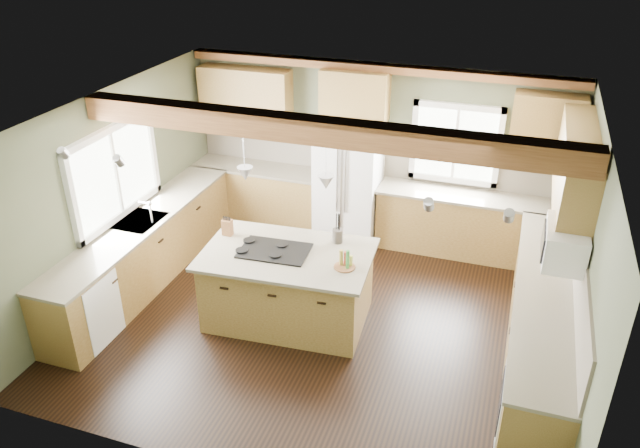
% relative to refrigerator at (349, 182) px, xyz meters
% --- Properties ---
extents(floor, '(5.60, 5.60, 0.00)m').
position_rel_refrigerator_xyz_m(floor, '(0.30, -2.12, -0.90)').
color(floor, black).
rests_on(floor, ground).
extents(ceiling, '(5.60, 5.60, 0.00)m').
position_rel_refrigerator_xyz_m(ceiling, '(0.30, -2.12, 1.70)').
color(ceiling, silver).
rests_on(ceiling, wall_back).
extents(wall_back, '(5.60, 0.00, 5.60)m').
position_rel_refrigerator_xyz_m(wall_back, '(0.30, 0.38, 0.40)').
color(wall_back, '#495039').
rests_on(wall_back, ground).
extents(wall_left, '(0.00, 5.00, 5.00)m').
position_rel_refrigerator_xyz_m(wall_left, '(-2.50, -2.12, 0.40)').
color(wall_left, '#495039').
rests_on(wall_left, ground).
extents(wall_right, '(0.00, 5.00, 5.00)m').
position_rel_refrigerator_xyz_m(wall_right, '(3.10, -2.12, 0.40)').
color(wall_right, '#495039').
rests_on(wall_right, ground).
extents(ceiling_beam, '(5.55, 0.26, 0.26)m').
position_rel_refrigerator_xyz_m(ceiling_beam, '(0.30, -2.24, 1.57)').
color(ceiling_beam, '#502C16').
rests_on(ceiling_beam, ceiling).
extents(soffit_trim, '(5.55, 0.20, 0.10)m').
position_rel_refrigerator_xyz_m(soffit_trim, '(0.30, 0.28, 1.64)').
color(soffit_trim, '#502C16').
rests_on(soffit_trim, ceiling).
extents(backsplash_back, '(5.58, 0.03, 0.58)m').
position_rel_refrigerator_xyz_m(backsplash_back, '(0.30, 0.36, 0.31)').
color(backsplash_back, brown).
rests_on(backsplash_back, wall_back).
extents(backsplash_right, '(0.03, 3.70, 0.58)m').
position_rel_refrigerator_xyz_m(backsplash_right, '(3.08, -2.07, 0.31)').
color(backsplash_right, brown).
rests_on(backsplash_right, wall_right).
extents(base_cab_back_left, '(2.02, 0.60, 0.88)m').
position_rel_refrigerator_xyz_m(base_cab_back_left, '(-1.49, 0.08, -0.46)').
color(base_cab_back_left, brown).
rests_on(base_cab_back_left, floor).
extents(counter_back_left, '(2.06, 0.64, 0.04)m').
position_rel_refrigerator_xyz_m(counter_back_left, '(-1.49, 0.08, 0.00)').
color(counter_back_left, brown).
rests_on(counter_back_left, base_cab_back_left).
extents(base_cab_back_right, '(2.62, 0.60, 0.88)m').
position_rel_refrigerator_xyz_m(base_cab_back_right, '(1.79, 0.08, -0.46)').
color(base_cab_back_right, brown).
rests_on(base_cab_back_right, floor).
extents(counter_back_right, '(2.66, 0.64, 0.04)m').
position_rel_refrigerator_xyz_m(counter_back_right, '(1.79, 0.08, 0.00)').
color(counter_back_right, brown).
rests_on(counter_back_right, base_cab_back_right).
extents(base_cab_left, '(0.60, 3.70, 0.88)m').
position_rel_refrigerator_xyz_m(base_cab_left, '(-2.20, -2.07, -0.46)').
color(base_cab_left, brown).
rests_on(base_cab_left, floor).
extents(counter_left, '(0.64, 3.74, 0.04)m').
position_rel_refrigerator_xyz_m(counter_left, '(-2.20, -2.07, 0.00)').
color(counter_left, brown).
rests_on(counter_left, base_cab_left).
extents(base_cab_right, '(0.60, 3.70, 0.88)m').
position_rel_refrigerator_xyz_m(base_cab_right, '(2.80, -2.07, -0.46)').
color(base_cab_right, brown).
rests_on(base_cab_right, floor).
extents(counter_right, '(0.64, 3.74, 0.04)m').
position_rel_refrigerator_xyz_m(counter_right, '(2.80, -2.07, 0.00)').
color(counter_right, brown).
rests_on(counter_right, base_cab_right).
extents(upper_cab_back_left, '(1.40, 0.35, 0.90)m').
position_rel_refrigerator_xyz_m(upper_cab_back_left, '(-1.69, 0.21, 1.05)').
color(upper_cab_back_left, brown).
rests_on(upper_cab_back_left, wall_back).
extents(upper_cab_over_fridge, '(0.96, 0.35, 0.70)m').
position_rel_refrigerator_xyz_m(upper_cab_over_fridge, '(-0.00, 0.21, 1.25)').
color(upper_cab_over_fridge, brown).
rests_on(upper_cab_over_fridge, wall_back).
extents(upper_cab_right, '(0.35, 2.20, 0.90)m').
position_rel_refrigerator_xyz_m(upper_cab_right, '(2.92, -1.22, 1.05)').
color(upper_cab_right, brown).
rests_on(upper_cab_right, wall_right).
extents(upper_cab_back_corner, '(0.90, 0.35, 0.90)m').
position_rel_refrigerator_xyz_m(upper_cab_back_corner, '(2.60, 0.21, 1.05)').
color(upper_cab_back_corner, brown).
rests_on(upper_cab_back_corner, wall_back).
extents(window_left, '(0.04, 1.60, 1.05)m').
position_rel_refrigerator_xyz_m(window_left, '(-2.48, -2.07, 0.65)').
color(window_left, white).
rests_on(window_left, wall_left).
extents(window_back, '(1.10, 0.04, 1.00)m').
position_rel_refrigerator_xyz_m(window_back, '(1.45, 0.36, 0.65)').
color(window_back, white).
rests_on(window_back, wall_back).
extents(sink, '(0.50, 0.65, 0.03)m').
position_rel_refrigerator_xyz_m(sink, '(-2.20, -2.07, 0.01)').
color(sink, '#262628').
rests_on(sink, counter_left).
extents(faucet, '(0.02, 0.02, 0.28)m').
position_rel_refrigerator_xyz_m(faucet, '(-2.02, -2.07, 0.15)').
color(faucet, '#B2B2B7').
rests_on(faucet, sink).
extents(dishwasher, '(0.60, 0.60, 0.84)m').
position_rel_refrigerator_xyz_m(dishwasher, '(-2.19, -3.37, -0.47)').
color(dishwasher, white).
rests_on(dishwasher, floor).
extents(oven, '(0.60, 0.72, 0.84)m').
position_rel_refrigerator_xyz_m(oven, '(2.79, -3.37, -0.47)').
color(oven, white).
rests_on(oven, floor).
extents(microwave, '(0.40, 0.70, 0.38)m').
position_rel_refrigerator_xyz_m(microwave, '(2.88, -2.17, 0.65)').
color(microwave, white).
rests_on(microwave, wall_right).
extents(pendant_left, '(0.18, 0.18, 0.16)m').
position_rel_refrigerator_xyz_m(pendant_left, '(-0.56, -2.27, 0.98)').
color(pendant_left, '#B2B2B7').
rests_on(pendant_left, ceiling).
extents(pendant_right, '(0.18, 0.18, 0.16)m').
position_rel_refrigerator_xyz_m(pendant_right, '(0.37, -2.20, 0.98)').
color(pendant_right, '#B2B2B7').
rests_on(pendant_right, ceiling).
extents(refrigerator, '(0.90, 0.74, 1.80)m').
position_rel_refrigerator_xyz_m(refrigerator, '(0.00, 0.00, 0.00)').
color(refrigerator, white).
rests_on(refrigerator, floor).
extents(island, '(1.94, 1.27, 0.88)m').
position_rel_refrigerator_xyz_m(island, '(-0.10, -2.24, -0.46)').
color(island, brown).
rests_on(island, floor).
extents(island_top, '(2.07, 1.40, 0.04)m').
position_rel_refrigerator_xyz_m(island_top, '(-0.10, -2.24, 0.00)').
color(island_top, brown).
rests_on(island_top, island).
extents(cooktop, '(0.84, 0.59, 0.02)m').
position_rel_refrigerator_xyz_m(cooktop, '(-0.25, -2.25, 0.03)').
color(cooktop, black).
rests_on(cooktop, island_top).
extents(knife_block, '(0.12, 0.09, 0.20)m').
position_rel_refrigerator_xyz_m(knife_block, '(-0.95, -2.05, 0.12)').
color(knife_block, brown).
rests_on(knife_block, island_top).
extents(utensil_crock, '(0.16, 0.16, 0.17)m').
position_rel_refrigerator_xyz_m(utensil_crock, '(0.39, -1.79, 0.11)').
color(utensil_crock, '#403733').
rests_on(utensil_crock, island_top).
extents(bottle_tray, '(0.27, 0.27, 0.22)m').
position_rel_refrigerator_xyz_m(bottle_tray, '(0.63, -2.33, 0.13)').
color(bottle_tray, '#5A301B').
rests_on(bottle_tray, island_top).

